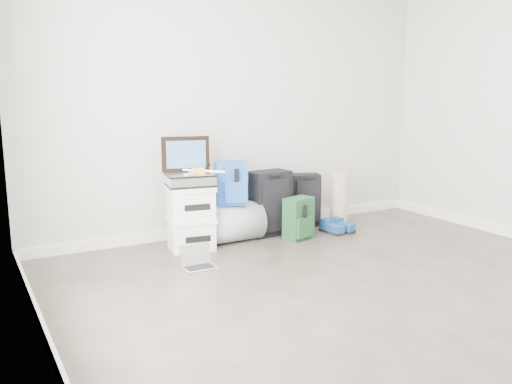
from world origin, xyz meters
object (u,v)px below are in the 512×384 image
briefcase (190,180)px  carry_on (303,200)px  large_suitcase (269,203)px  laptop (198,262)px  boxes_stack (191,218)px  duffel_bag (231,223)px

briefcase → carry_on: briefcase is taller
large_suitcase → laptop: bearing=-156.0°
boxes_stack → laptop: boxes_stack is taller
boxes_stack → carry_on: 1.43m
large_suitcase → carry_on: bearing=9.7°
briefcase → laptop: bearing=-97.8°
boxes_stack → briefcase: briefcase is taller
carry_on → laptop: carry_on is taller
boxes_stack → duffel_bag: boxes_stack is taller
briefcase → carry_on: size_ratio=0.74×
briefcase → duffel_bag: briefcase is taller
large_suitcase → boxes_stack: bearing=178.9°
briefcase → duffel_bag: size_ratio=0.69×
boxes_stack → laptop: size_ratio=2.21×
duffel_bag → large_suitcase: 0.49m
boxes_stack → duffel_bag: (0.43, 0.04, -0.11)m
large_suitcase → carry_on: large_suitcase is taller
carry_on → briefcase: bearing=-150.6°
large_suitcase → carry_on: (0.51, 0.15, -0.04)m
large_suitcase → duffel_bag: bearing=179.1°
duffel_bag → briefcase: bearing=-175.7°
briefcase → duffel_bag: bearing=14.4°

